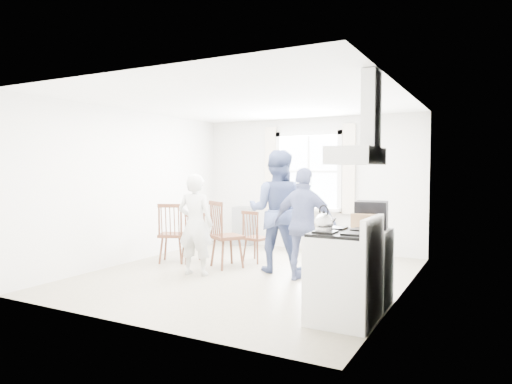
# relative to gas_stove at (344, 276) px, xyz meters

# --- Properties ---
(room_shell) EXTENTS (4.62, 5.12, 2.64)m
(room_shell) POSITION_rel_gas_stove_xyz_m (-1.91, 1.35, 0.82)
(room_shell) COLOR gray
(room_shell) RESTS_ON ground
(window_assembly) EXTENTS (1.88, 0.24, 1.70)m
(window_assembly) POSITION_rel_gas_stove_xyz_m (-1.91, 3.80, 0.98)
(window_assembly) COLOR white
(window_assembly) RESTS_ON room_shell
(range_hood) EXTENTS (0.45, 0.76, 0.94)m
(range_hood) POSITION_rel_gas_stove_xyz_m (0.16, -0.00, 1.42)
(range_hood) COLOR silver
(range_hood) RESTS_ON room_shell
(shelf_unit) EXTENTS (0.40, 0.30, 0.80)m
(shelf_unit) POSITION_rel_gas_stove_xyz_m (-3.31, 3.68, -0.08)
(shelf_unit) COLOR gray
(shelf_unit) RESTS_ON ground
(gas_stove) EXTENTS (0.68, 0.76, 1.12)m
(gas_stove) POSITION_rel_gas_stove_xyz_m (0.00, 0.00, 0.00)
(gas_stove) COLOR white
(gas_stove) RESTS_ON ground
(kettle) EXTENTS (0.20, 0.20, 0.29)m
(kettle) POSITION_rel_gas_stove_xyz_m (-0.18, -0.14, 0.56)
(kettle) COLOR silver
(kettle) RESTS_ON gas_stove
(low_cabinet) EXTENTS (0.50, 0.55, 0.90)m
(low_cabinet) POSITION_rel_gas_stove_xyz_m (0.07, 0.70, -0.03)
(low_cabinet) COLOR silver
(low_cabinet) RESTS_ON ground
(stereo_stack) EXTENTS (0.40, 0.37, 0.32)m
(stereo_stack) POSITION_rel_gas_stove_xyz_m (0.09, 0.77, 0.58)
(stereo_stack) COLOR black
(stereo_stack) RESTS_ON low_cabinet
(cardboard_box) EXTENTS (0.35, 0.31, 0.19)m
(cardboard_box) POSITION_rel_gas_stove_xyz_m (0.07, 0.59, 0.51)
(cardboard_box) COLOR olive
(cardboard_box) RESTS_ON low_cabinet
(windsor_chair_a) EXTENTS (0.57, 0.57, 1.03)m
(windsor_chair_a) POSITION_rel_gas_stove_xyz_m (-3.46, 1.47, 0.14)
(windsor_chair_a) COLOR #492617
(windsor_chair_a) RESTS_ON ground
(windsor_chair_b) EXTENTS (0.45, 0.44, 0.89)m
(windsor_chair_b) POSITION_rel_gas_stove_xyz_m (-2.28, 2.17, 0.06)
(windsor_chair_b) COLOR #492617
(windsor_chair_b) RESTS_ON ground
(windsor_chair_c) EXTENTS (0.51, 0.51, 0.87)m
(windsor_chair_c) POSITION_rel_gas_stove_xyz_m (-3.12, 1.65, 0.04)
(windsor_chair_c) COLOR #492617
(windsor_chair_c) RESTS_ON ground
(person_left) EXTENTS (0.65, 0.65, 1.53)m
(person_left) POSITION_rel_gas_stove_xyz_m (-2.61, 0.98, 0.28)
(person_left) COLOR silver
(person_left) RESTS_ON ground
(person_mid) EXTENTS (1.11, 1.11, 1.89)m
(person_mid) POSITION_rel_gas_stove_xyz_m (-1.63, 1.78, 0.46)
(person_mid) COLOR #44517E
(person_mid) RESTS_ON ground
(person_right) EXTENTS (0.96, 0.96, 1.62)m
(person_right) POSITION_rel_gas_stove_xyz_m (-1.03, 1.43, 0.33)
(person_right) COLOR navy
(person_right) RESTS_ON ground
(potted_plant) EXTENTS (0.24, 0.24, 0.33)m
(potted_plant) POSITION_rel_gas_stove_xyz_m (-1.82, 3.71, 0.53)
(potted_plant) COLOR #36793D
(potted_plant) RESTS_ON window_assembly
(windsor_chair_d) EXTENTS (0.63, 0.63, 1.10)m
(windsor_chair_d) POSITION_rel_gas_stove_xyz_m (-2.54, 1.56, 0.18)
(windsor_chair_d) COLOR #492617
(windsor_chair_d) RESTS_ON ground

